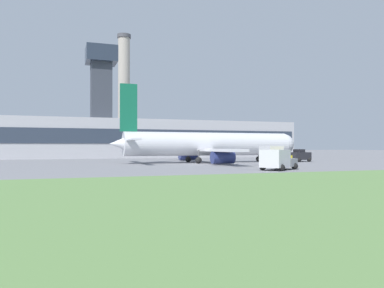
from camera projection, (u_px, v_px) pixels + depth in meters
name	position (u px, v px, depth m)	size (l,w,h in m)	color
ground_plane	(202.00, 165.00, 50.65)	(400.00, 400.00, 0.00)	gray
terminal_building	(144.00, 136.00, 83.67)	(70.07, 10.35, 23.93)	#B2B2B7
smokestack_left	(124.00, 94.00, 107.99)	(3.91, 3.91, 34.89)	#B2A899
airplane	(207.00, 144.00, 56.64)	(29.62, 26.22, 11.33)	silver
pushback_tug	(299.00, 156.00, 60.28)	(3.80, 3.17, 2.02)	#232328
baggage_truck	(277.00, 160.00, 38.54)	(5.22, 4.49, 2.11)	gray
fuel_truck	(274.00, 156.00, 46.92)	(2.81, 4.32, 2.50)	yellow
ground_crew_person	(277.00, 158.00, 53.21)	(0.49, 0.49, 1.66)	#23283D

